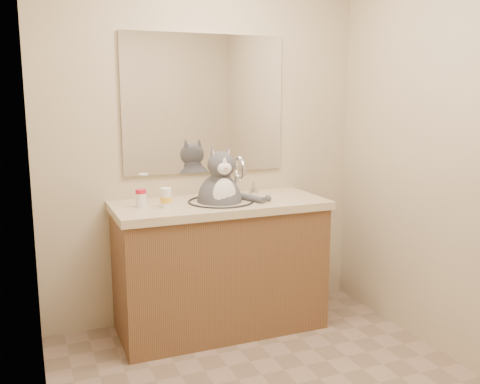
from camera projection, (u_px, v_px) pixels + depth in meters
name	position (u px, v px, depth m)	size (l,w,h in m)	color
room	(292.00, 165.00, 2.43)	(2.22, 2.52, 2.42)	gray
vanity	(220.00, 263.00, 3.45)	(1.34, 0.59, 1.12)	brown
mirror	(205.00, 104.00, 3.51)	(1.10, 0.02, 0.90)	white
shower_curtain	(49.00, 217.00, 2.16)	(0.02, 1.30, 1.93)	#BDA98F
cat	(220.00, 198.00, 3.35)	(0.40, 0.34, 0.56)	#4B4B51
pill_bottle_redcap	(141.00, 198.00, 3.19)	(0.08, 0.08, 0.11)	white
pill_bottle_orange	(166.00, 198.00, 3.18)	(0.08, 0.08, 0.12)	white
grey_canister	(166.00, 202.00, 3.20)	(0.05, 0.05, 0.06)	slate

